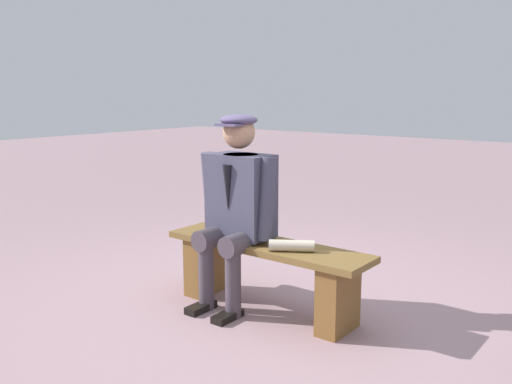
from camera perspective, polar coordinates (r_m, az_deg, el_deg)
The scene contains 4 objects.
ground_plane at distance 4.03m, azimuth 1.03°, elevation -12.03°, with size 30.00×30.00×0.00m, color gray.
bench at distance 3.92m, azimuth 1.05°, elevation -7.77°, with size 1.54×0.39×0.49m.
seated_man at distance 3.90m, azimuth -2.00°, elevation -0.89°, with size 0.63×0.56×1.38m.
rolled_magazine at distance 3.66m, azimuth 3.70°, elevation -5.54°, with size 0.08×0.08×0.30m, color beige.
Camera 1 is at (-2.23, 2.98, 1.53)m, focal length 38.82 mm.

